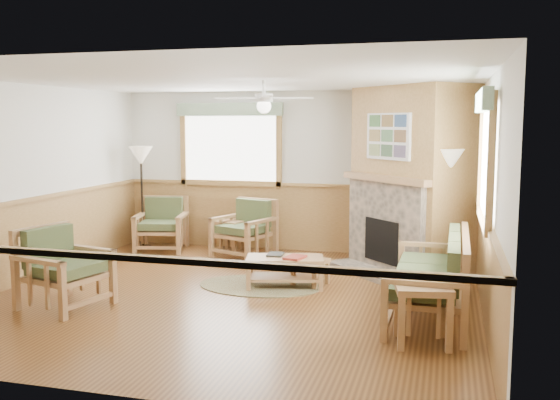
% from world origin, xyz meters
% --- Properties ---
extents(floor, '(6.00, 6.00, 0.01)m').
position_xyz_m(floor, '(0.00, 0.00, -0.01)').
color(floor, brown).
rests_on(floor, ground).
extents(ceiling, '(6.00, 6.00, 0.01)m').
position_xyz_m(ceiling, '(0.00, 0.00, 2.70)').
color(ceiling, white).
rests_on(ceiling, floor).
extents(wall_back, '(6.00, 0.02, 2.70)m').
position_xyz_m(wall_back, '(0.00, 3.00, 1.35)').
color(wall_back, white).
rests_on(wall_back, floor).
extents(wall_front, '(6.00, 0.02, 2.70)m').
position_xyz_m(wall_front, '(0.00, -3.00, 1.35)').
color(wall_front, white).
rests_on(wall_front, floor).
extents(wall_left, '(0.02, 6.00, 2.70)m').
position_xyz_m(wall_left, '(-3.00, 0.00, 1.35)').
color(wall_left, white).
rests_on(wall_left, floor).
extents(wall_right, '(0.02, 6.00, 2.70)m').
position_xyz_m(wall_right, '(3.00, 0.00, 1.35)').
color(wall_right, white).
rests_on(wall_right, floor).
extents(wainscot, '(6.00, 6.00, 1.10)m').
position_xyz_m(wainscot, '(0.00, 0.00, 0.55)').
color(wainscot, '#A17842').
rests_on(wainscot, floor).
extents(fireplace, '(3.11, 3.11, 2.70)m').
position_xyz_m(fireplace, '(2.05, 2.05, 1.35)').
color(fireplace, '#A17842').
rests_on(fireplace, floor).
extents(window_back, '(1.90, 0.16, 1.50)m').
position_xyz_m(window_back, '(-1.10, 2.96, 2.53)').
color(window_back, white).
rests_on(window_back, wall_back).
extents(window_right, '(0.16, 1.90, 1.50)m').
position_xyz_m(window_right, '(2.96, -0.20, 2.53)').
color(window_right, white).
rests_on(window_right, wall_right).
extents(ceiling_fan, '(1.59, 1.59, 0.36)m').
position_xyz_m(ceiling_fan, '(0.30, 0.30, 2.66)').
color(ceiling_fan, white).
rests_on(ceiling_fan, ceiling).
extents(sofa, '(2.05, 0.86, 0.94)m').
position_xyz_m(sofa, '(2.38, -0.21, 0.47)').
color(sofa, '#A0754B').
rests_on(sofa, floor).
extents(armchair_back_left, '(0.96, 0.96, 0.90)m').
position_xyz_m(armchair_back_left, '(-2.15, 2.35, 0.45)').
color(armchair_back_left, '#A0754B').
rests_on(armchair_back_left, floor).
extents(armchair_back_right, '(1.05, 1.05, 0.92)m').
position_xyz_m(armchair_back_right, '(-0.64, 2.29, 0.46)').
color(armchair_back_right, '#A0754B').
rests_on(armchair_back_right, floor).
extents(armchair_left, '(1.02, 1.02, 0.95)m').
position_xyz_m(armchair_left, '(-1.78, -0.97, 0.47)').
color(armchair_left, '#A0754B').
rests_on(armchair_left, floor).
extents(coffee_table, '(1.11, 0.73, 0.41)m').
position_xyz_m(coffee_table, '(0.50, 0.58, 0.20)').
color(coffee_table, '#A0754B').
rests_on(coffee_table, floor).
extents(end_table_chairs, '(0.59, 0.57, 0.54)m').
position_xyz_m(end_table_chairs, '(-0.97, 2.55, 0.27)').
color(end_table_chairs, '#A0754B').
rests_on(end_table_chairs, floor).
extents(end_table_sofa, '(0.61, 0.60, 0.60)m').
position_xyz_m(end_table_sofa, '(2.35, -1.15, 0.30)').
color(end_table_sofa, '#A0754B').
rests_on(end_table_sofa, floor).
extents(footstool, '(0.52, 0.52, 0.35)m').
position_xyz_m(footstool, '(0.80, 0.77, 0.18)').
color(footstool, '#A0754B').
rests_on(footstool, floor).
extents(braided_rug, '(1.86, 1.86, 0.01)m').
position_xyz_m(braided_rug, '(0.16, 0.53, 0.01)').
color(braided_rug, brown).
rests_on(braided_rug, floor).
extents(floor_lamp_left, '(0.41, 0.41, 1.78)m').
position_xyz_m(floor_lamp_left, '(-2.55, 2.45, 0.89)').
color(floor_lamp_left, black).
rests_on(floor_lamp_left, floor).
extents(floor_lamp_right, '(0.54, 0.54, 1.84)m').
position_xyz_m(floor_lamp_right, '(2.55, 1.36, 0.92)').
color(floor_lamp_right, black).
rests_on(floor_lamp_right, floor).
extents(book_red, '(0.28, 0.34, 0.03)m').
position_xyz_m(book_red, '(0.65, 0.53, 0.44)').
color(book_red, maroon).
rests_on(book_red, coffee_table).
extents(book_dark, '(0.22, 0.28, 0.03)m').
position_xyz_m(book_dark, '(0.35, 0.65, 0.43)').
color(book_dark, black).
rests_on(book_dark, coffee_table).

